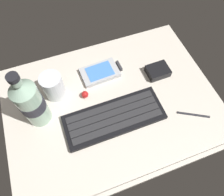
{
  "coord_description": "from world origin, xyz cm",
  "views": [
    {
      "loc": [
        -10.3,
        -27.95,
        57.21
      ],
      "look_at": [
        0.0,
        0.0,
        3.0
      ],
      "focal_mm": 33.92,
      "sensor_mm": 36.0,
      "label": 1
    }
  ],
  "objects_px": {
    "juice_cup": "(53,87)",
    "water_bottle": "(31,102)",
    "trackball_mouse": "(85,94)",
    "charger_block": "(158,71)",
    "handheld_device": "(102,72)",
    "stylus_pen": "(194,114)",
    "keyboard": "(114,117)"
  },
  "relations": [
    {
      "from": "juice_cup",
      "to": "water_bottle",
      "type": "bearing_deg",
      "value": -134.84
    },
    {
      "from": "trackball_mouse",
      "to": "keyboard",
      "type": "bearing_deg",
      "value": -60.3
    },
    {
      "from": "water_bottle",
      "to": "trackball_mouse",
      "type": "relative_size",
      "value": 9.45
    },
    {
      "from": "water_bottle",
      "to": "stylus_pen",
      "type": "height_order",
      "value": "water_bottle"
    },
    {
      "from": "water_bottle",
      "to": "charger_block",
      "type": "height_order",
      "value": "water_bottle"
    },
    {
      "from": "handheld_device",
      "to": "stylus_pen",
      "type": "height_order",
      "value": "handheld_device"
    },
    {
      "from": "water_bottle",
      "to": "charger_block",
      "type": "relative_size",
      "value": 2.97
    },
    {
      "from": "handheld_device",
      "to": "trackball_mouse",
      "type": "relative_size",
      "value": 5.95
    },
    {
      "from": "juice_cup",
      "to": "water_bottle",
      "type": "distance_m",
      "value": 0.1
    },
    {
      "from": "keyboard",
      "to": "juice_cup",
      "type": "height_order",
      "value": "juice_cup"
    },
    {
      "from": "keyboard",
      "to": "handheld_device",
      "type": "distance_m",
      "value": 0.17
    },
    {
      "from": "water_bottle",
      "to": "trackball_mouse",
      "type": "bearing_deg",
      "value": 8.12
    },
    {
      "from": "handheld_device",
      "to": "water_bottle",
      "type": "relative_size",
      "value": 0.63
    },
    {
      "from": "handheld_device",
      "to": "charger_block",
      "type": "distance_m",
      "value": 0.18
    },
    {
      "from": "juice_cup",
      "to": "trackball_mouse",
      "type": "relative_size",
      "value": 3.86
    },
    {
      "from": "charger_block",
      "to": "stylus_pen",
      "type": "bearing_deg",
      "value": -78.83
    },
    {
      "from": "handheld_device",
      "to": "charger_block",
      "type": "bearing_deg",
      "value": -20.26
    },
    {
      "from": "charger_block",
      "to": "keyboard",
      "type": "bearing_deg",
      "value": -151.63
    },
    {
      "from": "keyboard",
      "to": "stylus_pen",
      "type": "relative_size",
      "value": 3.06
    },
    {
      "from": "trackball_mouse",
      "to": "handheld_device",
      "type": "bearing_deg",
      "value": 40.35
    },
    {
      "from": "keyboard",
      "to": "charger_block",
      "type": "distance_m",
      "value": 0.22
    },
    {
      "from": "stylus_pen",
      "to": "trackball_mouse",
      "type": "bearing_deg",
      "value": 177.99
    },
    {
      "from": "keyboard",
      "to": "juice_cup",
      "type": "xyz_separation_m",
      "value": [
        -0.14,
        0.14,
        0.03
      ]
    },
    {
      "from": "keyboard",
      "to": "trackball_mouse",
      "type": "relative_size",
      "value": 13.21
    },
    {
      "from": "handheld_device",
      "to": "trackball_mouse",
      "type": "xyz_separation_m",
      "value": [
        -0.08,
        -0.07,
        0.0
      ]
    },
    {
      "from": "water_bottle",
      "to": "stylus_pen",
      "type": "bearing_deg",
      "value": -19.52
    },
    {
      "from": "juice_cup",
      "to": "stylus_pen",
      "type": "xyz_separation_m",
      "value": [
        0.36,
        -0.21,
        -0.04
      ]
    },
    {
      "from": "water_bottle",
      "to": "charger_block",
      "type": "bearing_deg",
      "value": 3.25
    },
    {
      "from": "charger_block",
      "to": "trackball_mouse",
      "type": "bearing_deg",
      "value": -179.58
    },
    {
      "from": "keyboard",
      "to": "trackball_mouse",
      "type": "distance_m",
      "value": 0.12
    },
    {
      "from": "handheld_device",
      "to": "water_bottle",
      "type": "distance_m",
      "value": 0.25
    },
    {
      "from": "water_bottle",
      "to": "charger_block",
      "type": "distance_m",
      "value": 0.4
    }
  ]
}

